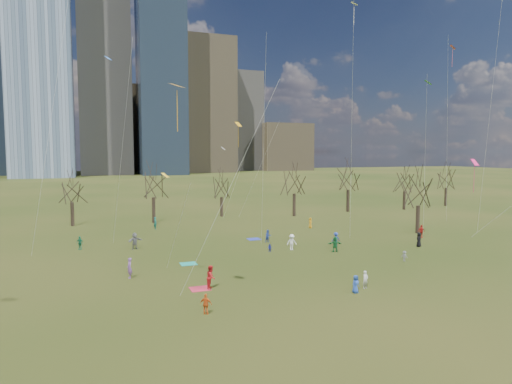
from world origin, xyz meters
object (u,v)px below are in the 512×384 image
object	(u,v)px
blanket_navy	(254,239)
person_2	(211,277)
person_1	(365,280)
person_4	(206,304)
person_0	(356,284)
blanket_crimson	(200,289)
blanket_teal	(188,264)

from	to	relation	value
blanket_navy	person_2	bearing A→B (deg)	-119.31
person_1	person_4	xyz separation A→B (m)	(-13.79, -1.37, -0.00)
person_0	person_4	distance (m)	12.37
person_0	person_4	xyz separation A→B (m)	(-12.36, -0.58, 0.01)
blanket_crimson	person_2	bearing A→B (deg)	-12.80
blanket_navy	person_2	distance (m)	21.51
blanket_navy	person_0	bearing A→B (deg)	-90.00
person_0	blanket_navy	bearing A→B (deg)	76.11
person_0	person_1	size ratio (longest dim) A/B	0.98
blanket_teal	blanket_navy	distance (m)	14.52
person_2	person_4	size ratio (longest dim) A/B	1.32
blanket_teal	blanket_navy	size ratio (longest dim) A/B	1.00
person_2	person_4	world-z (taller)	person_2
blanket_teal	person_2	bearing A→B (deg)	-89.59
blanket_teal	person_2	world-z (taller)	person_2
blanket_navy	person_0	xyz separation A→B (m)	(-0.00, -23.85, 0.71)
person_1	person_4	bearing A→B (deg)	170.29
blanket_teal	person_2	size ratio (longest dim) A/B	0.83
blanket_teal	person_1	xyz separation A→B (m)	(12.02, -13.12, 0.72)
person_2	blanket_crimson	bearing A→B (deg)	106.05
blanket_teal	person_0	world-z (taller)	person_0
person_0	blanket_crimson	bearing A→B (deg)	141.16
person_0	person_2	xyz separation A→B (m)	(-10.52, 5.11, 0.24)
blanket_crimson	person_1	distance (m)	13.64
blanket_teal	person_0	size ratio (longest dim) A/B	1.11
blanket_teal	person_4	bearing A→B (deg)	-96.98
person_1	person_2	size ratio (longest dim) A/B	0.76
person_4	person_2	bearing A→B (deg)	-74.90
person_0	person_2	world-z (taller)	person_2
person_4	blanket_navy	bearing A→B (deg)	-83.85
blanket_navy	person_1	world-z (taller)	person_1
blanket_teal	blanket_crimson	xyz separation A→B (m)	(-0.83, -8.60, 0.00)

